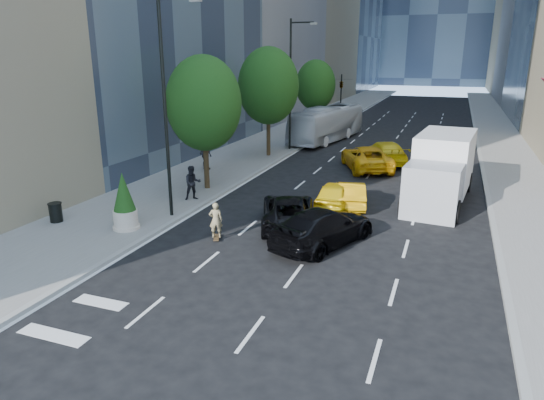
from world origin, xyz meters
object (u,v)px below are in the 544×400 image
at_px(box_truck, 441,169).
at_px(city_bus, 327,124).
at_px(planter_shrub, 124,202).
at_px(trash_can, 56,213).
at_px(black_sedan_mercedes, 323,227).
at_px(skateboarder, 216,222).
at_px(black_sedan_lincoln, 288,210).

bearing_deg(box_truck, city_bus, 128.17).
bearing_deg(planter_shrub, trash_can, -174.06).
relative_size(black_sedan_mercedes, box_truck, 0.69).
relative_size(skateboarder, planter_shrub, 0.60).
height_order(city_bus, trash_can, city_bus).
xyz_separation_m(box_truck, trash_can, (-16.45, -10.02, -1.23)).
distance_m(black_sedan_lincoln, city_bus, 22.92).
distance_m(skateboarder, trash_can, 7.85).
height_order(box_truck, trash_can, box_truck).
xyz_separation_m(black_sedan_lincoln, box_truck, (6.36, 6.33, 1.10)).
bearing_deg(black_sedan_mercedes, trash_can, 30.83).
bearing_deg(skateboarder, planter_shrub, -16.57).
height_order(trash_can, planter_shrub, planter_shrub).
relative_size(black_sedan_lincoln, city_bus, 0.46).
xyz_separation_m(skateboarder, trash_can, (-7.79, -0.90, -0.19)).
relative_size(black_sedan_lincoln, trash_can, 5.98).
bearing_deg(planter_shrub, black_sedan_lincoln, 27.03).
xyz_separation_m(black_sedan_lincoln, trash_can, (-10.10, -3.69, -0.13)).
relative_size(city_bus, box_truck, 1.44).
bearing_deg(black_sedan_mercedes, box_truck, -96.03).
relative_size(box_truck, planter_shrub, 2.99).
height_order(black_sedan_lincoln, black_sedan_mercedes, black_sedan_mercedes).
height_order(black_sedan_lincoln, city_bus, city_bus).
relative_size(skateboarder, box_truck, 0.20).
bearing_deg(box_truck, black_sedan_mercedes, -111.92).
xyz_separation_m(skateboarder, city_bus, (-1.60, 25.36, 0.76)).
bearing_deg(planter_shrub, city_bus, 84.28).
bearing_deg(black_sedan_mercedes, city_bus, -54.37).
distance_m(black_sedan_lincoln, trash_can, 10.75).
relative_size(city_bus, trash_can, 12.88).
xyz_separation_m(black_sedan_lincoln, black_sedan_mercedes, (2.10, -1.75, 0.06)).
distance_m(black_sedan_lincoln, black_sedan_mercedes, 2.73).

